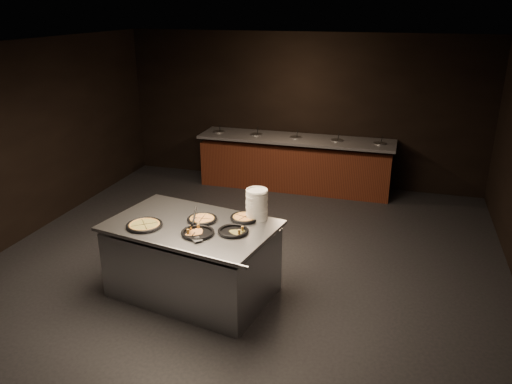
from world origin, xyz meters
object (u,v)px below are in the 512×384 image
at_px(serving_counter, 193,261).
at_px(pan_veggie_whole, 144,225).
at_px(plate_stack, 257,204).
at_px(pan_cheese_whole, 202,219).

bearing_deg(serving_counter, pan_veggie_whole, -145.38).
xyz_separation_m(plate_stack, pan_veggie_whole, (-1.19, -0.61, -0.16)).
bearing_deg(plate_stack, pan_veggie_whole, -152.93).
height_order(plate_stack, pan_veggie_whole, plate_stack).
bearing_deg(plate_stack, pan_cheese_whole, -157.28).
height_order(plate_stack, pan_cheese_whole, plate_stack).
distance_m(serving_counter, plate_stack, 1.05).
bearing_deg(pan_cheese_whole, plate_stack, 22.72).
height_order(serving_counter, pan_cheese_whole, pan_cheese_whole).
xyz_separation_m(serving_counter, plate_stack, (0.70, 0.39, 0.67)).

